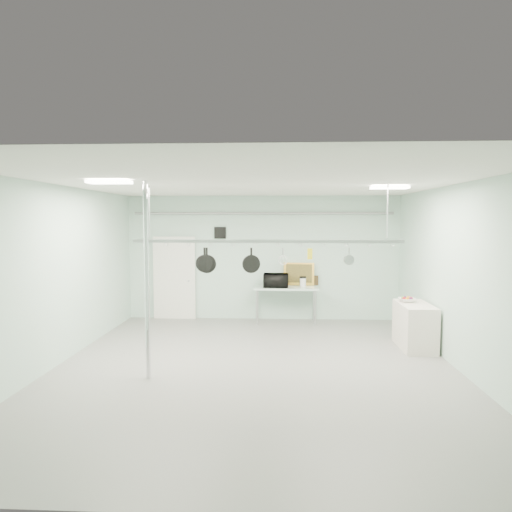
# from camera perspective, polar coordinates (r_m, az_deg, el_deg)

# --- Properties ---
(floor) EXTENTS (8.00, 8.00, 0.00)m
(floor) POSITION_cam_1_polar(r_m,az_deg,el_deg) (8.19, -0.17, -13.81)
(floor) COLOR gray
(floor) RESTS_ON ground
(ceiling) EXTENTS (7.00, 8.00, 0.02)m
(ceiling) POSITION_cam_1_polar(r_m,az_deg,el_deg) (7.80, -0.18, 9.04)
(ceiling) COLOR silver
(ceiling) RESTS_ON back_wall
(back_wall) EXTENTS (7.00, 0.02, 3.20)m
(back_wall) POSITION_cam_1_polar(r_m,az_deg,el_deg) (11.80, 0.83, -0.23)
(back_wall) COLOR #A9CBB9
(back_wall) RESTS_ON floor
(right_wall) EXTENTS (0.02, 8.00, 3.20)m
(right_wall) POSITION_cam_1_polar(r_m,az_deg,el_deg) (8.41, 24.33, -2.54)
(right_wall) COLOR #A9CBB9
(right_wall) RESTS_ON floor
(door) EXTENTS (1.10, 0.10, 2.20)m
(door) POSITION_cam_1_polar(r_m,az_deg,el_deg) (12.11, -10.14, -2.80)
(door) COLOR silver
(door) RESTS_ON floor
(wall_vent) EXTENTS (0.30, 0.04, 0.30)m
(wall_vent) POSITION_cam_1_polar(r_m,az_deg,el_deg) (11.83, -4.51, 2.92)
(wall_vent) COLOR black
(wall_vent) RESTS_ON back_wall
(conduit_pipe) EXTENTS (6.60, 0.07, 0.07)m
(conduit_pipe) POSITION_cam_1_polar(r_m,az_deg,el_deg) (11.67, 0.82, 5.37)
(conduit_pipe) COLOR gray
(conduit_pipe) RESTS_ON back_wall
(chrome_pole) EXTENTS (0.08, 0.08, 3.20)m
(chrome_pole) POSITION_cam_1_polar(r_m,az_deg,el_deg) (7.53, -13.47, -3.04)
(chrome_pole) COLOR silver
(chrome_pole) RESTS_ON floor
(prep_table) EXTENTS (1.60, 0.70, 0.91)m
(prep_table) POSITION_cam_1_polar(r_m,az_deg,el_deg) (11.50, 3.75, -4.22)
(prep_table) COLOR silver
(prep_table) RESTS_ON floor
(side_cabinet) EXTENTS (0.60, 1.20, 0.90)m
(side_cabinet) POSITION_cam_1_polar(r_m,az_deg,el_deg) (9.80, 19.21, -8.27)
(side_cabinet) COLOR beige
(side_cabinet) RESTS_ON floor
(pot_rack) EXTENTS (4.80, 0.06, 1.00)m
(pot_rack) POSITION_cam_1_polar(r_m,az_deg,el_deg) (8.07, 1.35, 2.07)
(pot_rack) COLOR #B7B7BC
(pot_rack) RESTS_ON ceiling
(light_panel_left) EXTENTS (0.65, 0.30, 0.05)m
(light_panel_left) POSITION_cam_1_polar(r_m,az_deg,el_deg) (7.46, -17.87, 8.81)
(light_panel_left) COLOR white
(light_panel_left) RESTS_ON ceiling
(light_panel_right) EXTENTS (0.65, 0.30, 0.05)m
(light_panel_right) POSITION_cam_1_polar(r_m,az_deg,el_deg) (8.62, 16.36, 8.23)
(light_panel_right) COLOR white
(light_panel_right) RESTS_ON ceiling
(microwave) EXTENTS (0.63, 0.44, 0.34)m
(microwave) POSITION_cam_1_polar(r_m,az_deg,el_deg) (11.37, 2.52, -3.08)
(microwave) COLOR black
(microwave) RESTS_ON prep_table
(coffee_canister) EXTENTS (0.19, 0.19, 0.23)m
(coffee_canister) POSITION_cam_1_polar(r_m,az_deg,el_deg) (11.47, 5.88, -3.31)
(coffee_canister) COLOR silver
(coffee_canister) RESTS_ON prep_table
(painting_large) EXTENTS (0.79, 0.19, 0.58)m
(painting_large) POSITION_cam_1_polar(r_m,az_deg,el_deg) (11.76, 5.38, -2.25)
(painting_large) COLOR gold
(painting_large) RESTS_ON prep_table
(painting_small) EXTENTS (0.30, 0.10, 0.25)m
(painting_small) POSITION_cam_1_polar(r_m,az_deg,el_deg) (11.80, 7.06, -3.05)
(painting_small) COLOR #322411
(painting_small) RESTS_ON prep_table
(fruit_bowl) EXTENTS (0.34, 0.34, 0.08)m
(fruit_bowl) POSITION_cam_1_polar(r_m,az_deg,el_deg) (9.87, 18.34, -5.25)
(fruit_bowl) COLOR silver
(fruit_bowl) RESTS_ON side_cabinet
(skillet_left) EXTENTS (0.32, 0.07, 0.42)m
(skillet_left) POSITION_cam_1_polar(r_m,az_deg,el_deg) (8.20, -6.45, -0.41)
(skillet_left) COLOR black
(skillet_left) RESTS_ON pot_rack
(skillet_mid) EXTENTS (0.33, 0.10, 0.45)m
(skillet_mid) POSITION_cam_1_polar(r_m,az_deg,el_deg) (8.19, -6.17, -0.52)
(skillet_mid) COLOR black
(skillet_mid) RESTS_ON pot_rack
(skillet_right) EXTENTS (0.33, 0.14, 0.44)m
(skillet_right) POSITION_cam_1_polar(r_m,az_deg,el_deg) (8.11, -0.60, -0.52)
(skillet_right) COLOR black
(skillet_right) RESTS_ON pot_rack
(whisk) EXTENTS (0.22, 0.22, 0.31)m
(whisk) POSITION_cam_1_polar(r_m,az_deg,el_deg) (8.09, 3.39, -0.06)
(whisk) COLOR #AFAFB4
(whisk) RESTS_ON pot_rack
(grater) EXTENTS (0.09, 0.03, 0.21)m
(grater) POSITION_cam_1_polar(r_m,az_deg,el_deg) (8.10, 6.75, 0.26)
(grater) COLOR orange
(grater) RESTS_ON pot_rack
(saucepan) EXTENTS (0.18, 0.10, 0.31)m
(saucepan) POSITION_cam_1_polar(r_m,az_deg,el_deg) (8.18, 11.54, -0.09)
(saucepan) COLOR silver
(saucepan) RESTS_ON pot_rack
(fruit_cluster) EXTENTS (0.24, 0.24, 0.09)m
(fruit_cluster) POSITION_cam_1_polar(r_m,az_deg,el_deg) (9.86, 18.35, -5.02)
(fruit_cluster) COLOR maroon
(fruit_cluster) RESTS_ON fruit_bowl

